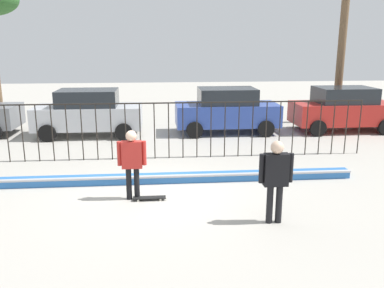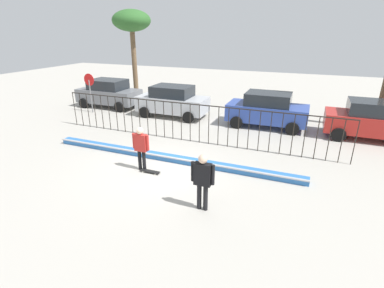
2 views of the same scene
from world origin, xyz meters
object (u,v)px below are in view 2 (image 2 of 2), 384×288
palm_tree_short (132,23)px  skateboard (150,171)px  parked_car_gray (109,93)px  skateboarder (141,145)px  stop_sign (90,88)px  parked_car_red (373,120)px  parked_car_silver (172,101)px  parked_car_blue (267,110)px  camera_operator (203,177)px

palm_tree_short → skateboard: bearing=-55.8°
skateboard → palm_tree_short: bearing=102.3°
parked_car_gray → palm_tree_short: (0.34, 2.95, 4.54)m
skateboarder → stop_sign: size_ratio=0.69×
skateboard → parked_car_red: (8.26, 7.30, 0.91)m
parked_car_silver → parked_car_blue: 5.74m
skateboard → parked_car_gray: (-7.67, 7.85, 0.91)m
parked_car_gray → parked_car_red: 15.94m
camera_operator → palm_tree_short: (-10.00, 12.31, 4.43)m
skateboarder → camera_operator: 3.46m
skateboarder → palm_tree_short: 13.51m
parked_car_blue → parked_car_red: (5.06, -0.11, 0.00)m
camera_operator → parked_car_blue: parked_car_blue is taller
parked_car_gray → stop_sign: stop_sign is taller
parked_car_silver → parked_car_blue: size_ratio=1.00×
palm_tree_short → parked_car_gray: bearing=-96.5°
camera_operator → skateboard: bearing=28.7°
skateboarder → stop_sign: bearing=122.9°
parked_car_silver → parked_car_red: 10.80m
skateboard → palm_tree_short: palm_tree_short is taller
camera_operator → parked_car_blue: bearing=-35.2°
parked_car_silver → stop_sign: bearing=-170.0°
skateboard → palm_tree_short: size_ratio=0.12×
stop_sign → parked_car_blue: bearing=6.3°
parked_car_gray → stop_sign: (-0.15, -1.64, 0.64)m
parked_car_blue → stop_sign: stop_sign is taller
parked_car_red → camera_operator: bearing=-125.1°
skateboarder → parked_car_blue: bearing=46.2°
parked_car_silver → skateboarder: bearing=-75.5°
palm_tree_short → parked_car_silver: bearing=-35.9°
skateboarder → parked_car_silver: (-2.15, 7.23, -0.06)m
parked_car_gray → parked_car_silver: (5.13, -0.51, 0.00)m
skateboard → parked_car_blue: 8.12m
camera_operator → parked_car_blue: (0.53, 8.92, -0.11)m
skateboarder → parked_car_red: bearing=22.1°
parked_car_red → palm_tree_short: palm_tree_short is taller
parked_car_silver → stop_sign: (-5.28, -1.13, 0.64)m
parked_car_gray → parked_car_blue: 10.87m
skateboard → parked_car_gray: parked_car_gray is taller
parked_car_red → palm_tree_short: size_ratio=0.67×
skateboarder → camera_operator: camera_operator is taller
parked_car_gray → parked_car_red: same height
skateboard → parked_car_silver: size_ratio=0.19×
parked_car_silver → palm_tree_short: size_ratio=0.67×
stop_sign → palm_tree_short: (0.49, 4.59, 3.89)m
parked_car_red → stop_sign: stop_sign is taller
parked_car_red → stop_sign: size_ratio=1.72×
parked_car_gray → stop_sign: bearing=-93.0°
skateboarder → parked_car_silver: parked_car_silver is taller
parked_car_blue → parked_car_red: same height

